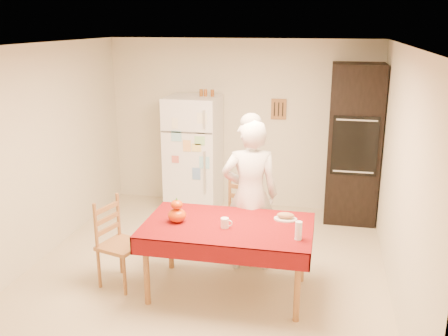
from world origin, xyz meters
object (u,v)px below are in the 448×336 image
(pumpkin_lower, at_px, (177,215))
(refrigerator, at_px, (194,154))
(chair_far, at_px, (241,217))
(seated_woman, at_px, (250,196))
(bread_plate, at_px, (286,219))
(oven_cabinet, at_px, (354,144))
(dining_table, at_px, (228,231))
(coffee_mug, at_px, (225,223))
(chair_left, at_px, (116,239))
(wine_glass, at_px, (299,230))

(pumpkin_lower, bearing_deg, refrigerator, 101.17)
(chair_far, distance_m, pumpkin_lower, 1.08)
(seated_woman, xyz_separation_m, bread_plate, (0.43, -0.37, -0.10))
(oven_cabinet, relative_size, chair_far, 2.32)
(oven_cabinet, xyz_separation_m, bread_plate, (-0.74, -2.10, -0.33))
(pumpkin_lower, bearing_deg, dining_table, 4.03)
(dining_table, bearing_deg, coffee_mug, -99.03)
(chair_far, bearing_deg, seated_woman, -55.26)
(chair_far, bearing_deg, bread_plate, -41.34)
(oven_cabinet, distance_m, pumpkin_lower, 3.01)
(chair_far, xyz_separation_m, seated_woman, (0.14, -0.25, 0.36))
(dining_table, height_order, chair_left, chair_left)
(refrigerator, xyz_separation_m, chair_far, (0.97, -1.43, -0.34))
(chair_far, xyz_separation_m, coffee_mug, (-0.01, -0.94, 0.30))
(chair_left, xyz_separation_m, seated_woman, (1.33, 0.65, 0.36))
(oven_cabinet, distance_m, dining_table, 2.71)
(coffee_mug, bearing_deg, seated_woman, 78.35)
(chair_far, xyz_separation_m, wine_glass, (0.73, -1.07, 0.34))
(refrigerator, relative_size, seated_woman, 0.98)
(seated_woman, bearing_deg, refrigerator, -69.55)
(oven_cabinet, xyz_separation_m, seated_woman, (-1.17, -1.73, -0.23))
(refrigerator, distance_m, coffee_mug, 2.57)
(seated_woman, xyz_separation_m, coffee_mug, (-0.14, -0.69, -0.06))
(seated_woman, bearing_deg, oven_cabinet, -136.92)
(chair_far, distance_m, seated_woman, 0.46)
(oven_cabinet, xyz_separation_m, wine_glass, (-0.58, -2.55, -0.25))
(pumpkin_lower, height_order, wine_glass, wine_glass)
(coffee_mug, xyz_separation_m, pumpkin_lower, (-0.51, 0.05, 0.02))
(chair_left, xyz_separation_m, bread_plate, (1.76, 0.29, 0.26))
(chair_far, bearing_deg, coffee_mug, -84.23)
(dining_table, xyz_separation_m, wine_glass, (0.72, -0.21, 0.16))
(seated_woman, bearing_deg, wine_glass, 112.89)
(dining_table, bearing_deg, pumpkin_lower, -175.97)
(refrigerator, relative_size, pumpkin_lower, 9.05)
(oven_cabinet, height_order, wine_glass, oven_cabinet)
(seated_woman, relative_size, wine_glass, 9.88)
(oven_cabinet, bearing_deg, wine_glass, -102.82)
(chair_far, bearing_deg, dining_table, -83.36)
(chair_left, xyz_separation_m, coffee_mug, (1.19, -0.04, 0.30))
(chair_far, height_order, chair_left, same)
(pumpkin_lower, distance_m, wine_glass, 1.25)
(wine_glass, bearing_deg, oven_cabinet, 77.18)
(seated_woman, distance_m, wine_glass, 1.01)
(dining_table, relative_size, chair_left, 1.79)
(chair_left, bearing_deg, refrigerator, 10.60)
(chair_left, distance_m, seated_woman, 1.52)
(seated_woman, relative_size, bread_plate, 7.24)
(wine_glass, bearing_deg, dining_table, 163.68)
(bread_plate, bearing_deg, wine_glass, -70.56)
(dining_table, relative_size, seated_woman, 0.98)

